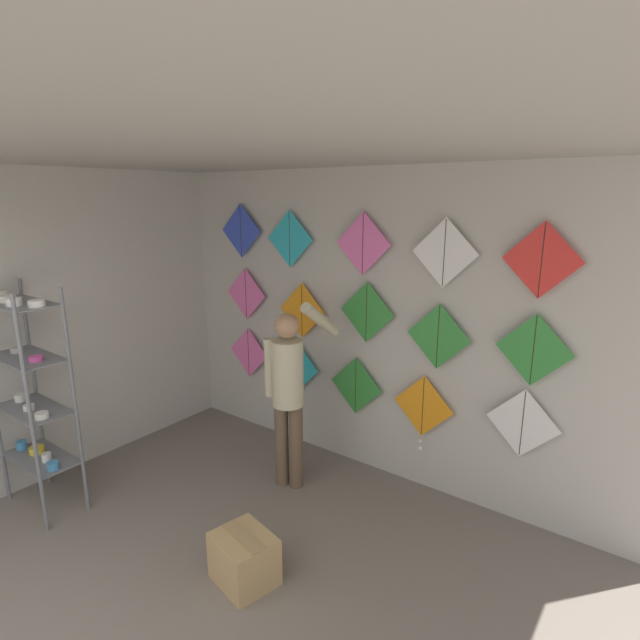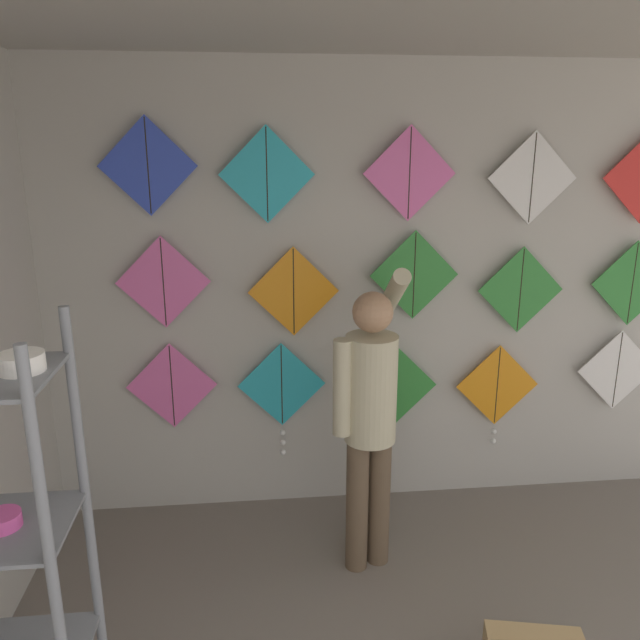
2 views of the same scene
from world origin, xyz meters
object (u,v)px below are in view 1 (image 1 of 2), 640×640
Objects in this scene: cardboard_box at (244,559)px; kite_3 at (423,409)px; kite_0 at (249,353)px; kite_1 at (296,370)px; kite_10 at (241,231)px; kite_2 at (356,386)px; kite_11 at (290,239)px; shopkeeper at (289,385)px; kite_5 at (246,294)px; kite_13 at (444,253)px; kite_7 at (367,312)px; kite_12 at (363,244)px; kite_14 at (542,260)px; shelf_rack at (30,385)px; kite_4 at (522,423)px; kite_8 at (438,337)px; kite_6 at (302,310)px; kite_9 at (534,350)px.

kite_3 is (0.46, 1.73, 0.59)m from cardboard_box.
kite_0 is 0.73× the size of kite_1.
kite_2 is at bearing 0.00° from kite_10.
shopkeeper is at bearing -51.73° from kite_11.
cardboard_box is 2.75m from kite_5.
kite_5 is at bearing 180.00° from kite_13.
kite_11 is at bearing 180.00° from kite_7.
kite_2 is 1.00× the size of kite_10.
kite_12 reaches higher than kite_5.
kite_11 is at bearing 179.10° from kite_1.
kite_12 is 1.48m from kite_14.
kite_14 is (1.29, 1.73, 1.94)m from cardboard_box.
cardboard_box is at bearing -82.13° from shopkeeper.
cardboard_box is at bearing -45.84° from kite_10.
shelf_rack is 3.41× the size of kite_4.
kite_8 is 1.00× the size of kite_10.
kite_7 is 1.00× the size of kite_14.
kite_5 is (-0.01, 0.00, 0.66)m from kite_0.
kite_2 is 1.00m from kite_8.
kite_5 reaches higher than kite_6.
shopkeeper is at bearing -28.79° from kite_10.
kite_5 is (-0.69, 0.00, 0.72)m from kite_1.
kite_4 is (1.51, 0.00, 0.05)m from kite_2.
kite_14 is at bearing 0.00° from kite_4.
kite_6 reaches higher than kite_0.
kite_7 reaches higher than kite_2.
kite_12 reaches higher than kite_0.
kite_13 reaches higher than kite_7.
kite_3 is (2.43, 2.12, -0.32)m from shelf_rack.
kite_12 is (1.78, 2.12, 1.07)m from shelf_rack.
kite_6 reaches higher than kite_8.
kite_1 is at bearing -179.96° from kite_13.
kite_2 is (0.72, 0.00, 0.00)m from kite_1.
kite_0 is at bearing 180.00° from kite_6.
kite_6 is at bearing 62.70° from shelf_rack.
kite_0 is 1.64m from kite_7.
kite_14 is at bearing 0.05° from kite_3.
cardboard_box is (1.97, 0.39, -0.91)m from shelf_rack.
kite_2 is 1.00× the size of kite_9.
kite_11 is (0.66, 0.00, -0.05)m from kite_10.
cardboard_box is 2.91m from kite_14.
kite_7 is at bearing 0.00° from kite_2.
kite_3 is 2.02m from kite_11.
kite_14 is (2.16, 0.00, 0.66)m from kite_6.
cardboard_box is 0.84× the size of kite_5.
kite_4 is 1.44m from kite_13.
kite_7 is at bearing 0.00° from kite_11.
kite_1 is 2.01m from kite_13.
kite_10 reaches higher than kite_6.
kite_1 is 1.38× the size of kite_8.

